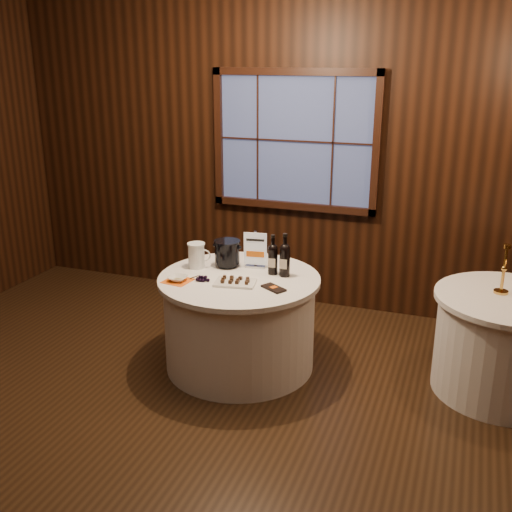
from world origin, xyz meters
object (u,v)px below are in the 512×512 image
at_px(sign_stand, 255,255).
at_px(grape_bunch, 202,279).
at_px(port_bottle_left, 273,257).
at_px(chocolate_box, 274,288).
at_px(chocolate_plate, 235,282).
at_px(main_table, 240,321).
at_px(glass_pitcher, 197,255).
at_px(cracker_bowl, 178,278).
at_px(ice_bucket, 227,253).
at_px(brass_candlestick, 503,276).
at_px(side_table, 505,344).
at_px(port_bottle_right, 285,258).

bearing_deg(sign_stand, grape_bunch, -130.10).
xyz_separation_m(port_bottle_left, chocolate_box, (0.11, -0.31, -0.13)).
bearing_deg(chocolate_plate, main_table, 99.93).
height_order(glass_pitcher, cracker_bowl, glass_pitcher).
xyz_separation_m(main_table, glass_pitcher, (-0.41, 0.09, 0.49)).
relative_size(ice_bucket, grape_bunch, 1.27).
bearing_deg(main_table, glass_pitcher, 167.98).
bearing_deg(brass_candlestick, port_bottle_left, -173.54).
distance_m(side_table, chocolate_plate, 2.06).
bearing_deg(chocolate_plate, glass_pitcher, 151.37).
bearing_deg(cracker_bowl, sign_stand, 48.23).
distance_m(side_table, port_bottle_left, 1.86).
distance_m(main_table, port_bottle_left, 0.59).
height_order(port_bottle_left, cracker_bowl, port_bottle_left).
bearing_deg(cracker_bowl, main_table, 30.94).
bearing_deg(side_table, port_bottle_left, -175.42).
xyz_separation_m(side_table, cracker_bowl, (-2.41, -0.55, 0.40)).
height_order(main_table, sign_stand, sign_stand).
relative_size(port_bottle_right, cracker_bowl, 2.40).
distance_m(port_bottle_right, cracker_bowl, 0.85).
bearing_deg(ice_bucket, sign_stand, 14.95).
bearing_deg(cracker_bowl, chocolate_plate, 12.45).
xyz_separation_m(ice_bucket, cracker_bowl, (-0.23, -0.45, -0.10)).
xyz_separation_m(main_table, sign_stand, (0.04, 0.26, 0.49)).
bearing_deg(sign_stand, side_table, -7.10).
height_order(side_table, brass_candlestick, brass_candlestick).
bearing_deg(chocolate_box, side_table, 47.08).
relative_size(port_bottle_left, ice_bucket, 1.47).
bearing_deg(main_table, cracker_bowl, -149.06).
distance_m(main_table, ice_bucket, 0.57).
distance_m(port_bottle_left, glass_pitcher, 0.64).
bearing_deg(glass_pitcher, sign_stand, 8.80).
relative_size(ice_bucket, glass_pitcher, 1.06).
bearing_deg(port_bottle_right, chocolate_plate, -135.36).
distance_m(grape_bunch, brass_candlestick, 2.23).
bearing_deg(sign_stand, ice_bucket, -173.34).
distance_m(main_table, chocolate_box, 0.54).
relative_size(port_bottle_right, glass_pitcher, 1.67).
xyz_separation_m(port_bottle_left, brass_candlestick, (1.70, 0.19, -0.01)).
relative_size(grape_bunch, brass_candlestick, 0.47).
bearing_deg(sign_stand, brass_candlestick, -5.52).
bearing_deg(chocolate_plate, cracker_bowl, -167.55).
distance_m(port_bottle_right, brass_candlestick, 1.61).
distance_m(sign_stand, cracker_bowl, 0.68).
xyz_separation_m(main_table, port_bottle_left, (0.22, 0.16, 0.52)).
bearing_deg(cracker_bowl, port_bottle_left, 32.45).
height_order(grape_bunch, glass_pitcher, glass_pitcher).
bearing_deg(brass_candlestick, sign_stand, -177.22).
height_order(main_table, cracker_bowl, cracker_bowl).
height_order(side_table, cracker_bowl, cracker_bowl).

